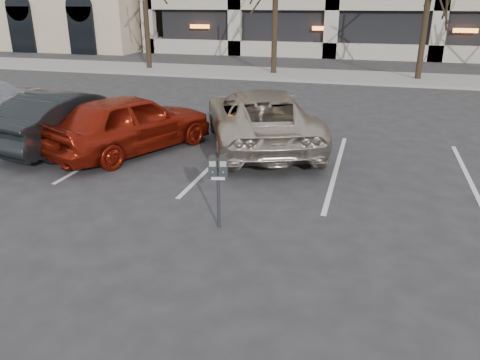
# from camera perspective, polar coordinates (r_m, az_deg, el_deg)

# --- Properties ---
(ground) EXTENTS (140.00, 140.00, 0.00)m
(ground) POSITION_cam_1_polar(r_m,az_deg,el_deg) (8.95, 1.40, -2.57)
(ground) COLOR #28282B
(ground) RESTS_ON ground
(sidewalk) EXTENTS (80.00, 4.00, 0.12)m
(sidewalk) POSITION_cam_1_polar(r_m,az_deg,el_deg) (24.29, 11.20, 12.31)
(sidewalk) COLOR gray
(sidewalk) RESTS_ON ground
(stall_lines) EXTENTS (16.90, 5.20, 0.00)m
(stall_lines) POSITION_cam_1_polar(r_m,az_deg,el_deg) (11.38, -2.50, 2.70)
(stall_lines) COLOR silver
(stall_lines) RESTS_ON ground
(parking_meter) EXTENTS (0.34, 0.20, 1.25)m
(parking_meter) POSITION_cam_1_polar(r_m,az_deg,el_deg) (7.58, -2.68, 0.74)
(parking_meter) COLOR black
(parking_meter) RESTS_ON ground
(suv_silver) EXTENTS (4.31, 5.90, 1.50)m
(suv_silver) POSITION_cam_1_polar(r_m,az_deg,el_deg) (12.20, 2.45, 7.57)
(suv_silver) COLOR #BBB09F
(suv_silver) RESTS_ON ground
(car_red) EXTENTS (3.38, 4.71, 1.49)m
(car_red) POSITION_cam_1_polar(r_m,az_deg,el_deg) (12.00, -13.17, 6.80)
(car_red) COLOR maroon
(car_red) RESTS_ON ground
(car_dark) EXTENTS (2.29, 4.64, 1.46)m
(car_dark) POSITION_cam_1_polar(r_m,az_deg,el_deg) (12.97, -19.89, 7.08)
(car_dark) COLOR black
(car_dark) RESTS_ON ground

